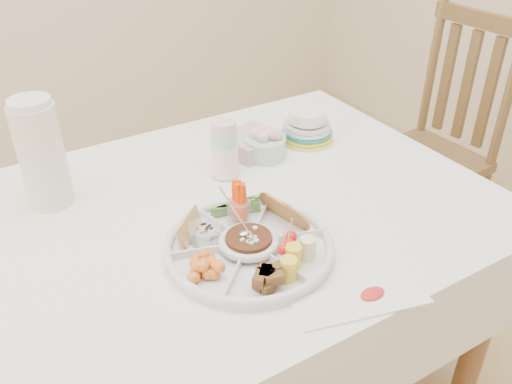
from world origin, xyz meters
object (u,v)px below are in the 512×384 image
dining_table (208,322)px  party_tray (249,244)px  chair (426,149)px  plate_stack (307,124)px  thermos (41,152)px

dining_table → party_tray: bearing=-82.3°
chair → plate_stack: (-0.64, -0.06, 0.29)m
thermos → plate_stack: (0.77, -0.06, -0.09)m
chair → party_tray: size_ratio=2.76×
chair → plate_stack: 0.71m
party_tray → thermos: size_ratio=1.30×
dining_table → chair: chair is taller
thermos → plate_stack: size_ratio=1.74×
dining_table → chair: size_ratio=1.45×
plate_stack → dining_table: bearing=-157.2°
party_tray → thermos: bearing=126.5°
party_tray → thermos: thermos is taller
plate_stack → chair: bearing=4.9°
party_tray → thermos: 0.57m
dining_table → party_tray: 0.45m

